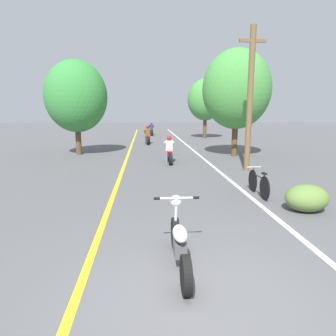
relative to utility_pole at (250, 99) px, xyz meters
The scene contains 13 objects.
ground_plane 9.90m from the utility_pole, 112.77° to the right, with size 120.00×120.00×0.00m, color #515154.
lane_stripe_center 7.43m from the utility_pole, 142.00° to the left, with size 0.14×48.00×0.01m, color yellow.
lane_stripe_edge 5.30m from the utility_pole, 106.35° to the left, with size 0.14×48.00×0.01m, color white.
utility_pole is the anchor object (origin of this frame).
roadside_tree_right_near 4.20m from the utility_pole, 80.63° to the left, with size 3.74×3.36×5.83m.
roadside_tree_right_far 15.22m from the utility_pole, 85.45° to the left, with size 3.26×2.93×5.38m.
roadside_tree_left 9.85m from the utility_pole, 146.59° to the left, with size 3.51×3.16×5.34m.
roadside_bush 5.95m from the utility_pole, 92.70° to the right, with size 1.10×0.88×0.70m.
motorcycle_foreground 9.03m from the utility_pole, 116.16° to the right, with size 0.81×2.06×1.05m.
motorcycle_rider_lead 4.60m from the utility_pole, 145.39° to the left, with size 0.50×1.95×1.34m.
motorcycle_rider_mid 11.73m from the utility_pole, 111.16° to the left, with size 0.50×2.12×1.43m.
motorcycle_rider_far 19.14m from the utility_pole, 101.13° to the left, with size 0.50×2.11×1.36m.
bicycle_parked 4.71m from the utility_pole, 103.85° to the right, with size 0.44×1.66×0.81m.
Camera 1 is at (-0.72, -3.68, 2.56)m, focal length 32.00 mm.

